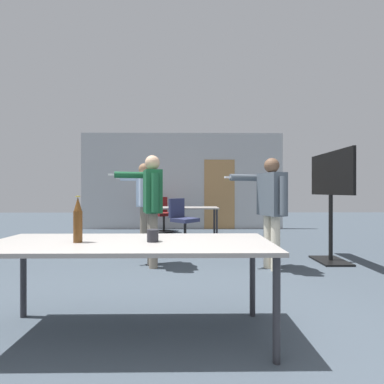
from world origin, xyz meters
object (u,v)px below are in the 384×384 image
(person_left_plaid, at_px, (151,199))
(office_chair_near_pushed, at_px, (183,222))
(person_right_polo, at_px, (271,202))
(person_center_tall, at_px, (144,196))
(office_chair_far_left, at_px, (163,215))
(drink_cup, at_px, (153,236))
(tv_screen, at_px, (331,192))
(beer_bottle, at_px, (78,220))

(person_left_plaid, distance_m, office_chair_near_pushed, 1.90)
(person_right_polo, distance_m, person_center_tall, 2.58)
(person_left_plaid, xyz_separation_m, office_chair_near_pushed, (0.41, 1.78, -0.54))
(office_chair_far_left, xyz_separation_m, drink_cup, (0.45, -5.10, 0.32))
(tv_screen, bearing_deg, person_left_plaid, -85.74)
(drink_cup, bearing_deg, office_chair_far_left, 95.09)
(office_chair_far_left, bearing_deg, person_left_plaid, 62.07)
(person_right_polo, xyz_separation_m, office_chair_far_left, (-1.89, 3.43, -0.50))
(person_right_polo, relative_size, person_left_plaid, 0.96)
(drink_cup, bearing_deg, person_left_plaid, 98.69)
(person_left_plaid, height_order, beer_bottle, person_left_plaid)
(tv_screen, xyz_separation_m, office_chair_far_left, (-2.96, 3.05, -0.66))
(office_chair_far_left, bearing_deg, drink_cup, 64.13)
(tv_screen, distance_m, person_center_tall, 3.35)
(beer_bottle, bearing_deg, tv_screen, 34.00)
(beer_bottle, xyz_separation_m, drink_cup, (0.56, 0.02, -0.12))
(office_chair_near_pushed, bearing_deg, person_right_polo, 77.14)
(person_left_plaid, xyz_separation_m, person_center_tall, (-0.36, 1.36, 0.02))
(tv_screen, relative_size, beer_bottle, 4.94)
(person_left_plaid, height_order, office_chair_near_pushed, person_left_plaid)
(office_chair_near_pushed, bearing_deg, person_center_tall, -18.03)
(office_chair_far_left, bearing_deg, tv_screen, 103.23)
(person_center_tall, bearing_deg, office_chair_far_left, -4.88)
(tv_screen, distance_m, office_chair_far_left, 4.30)
(person_center_tall, xyz_separation_m, office_chair_far_left, (0.19, 1.90, -0.56))
(beer_bottle, height_order, drink_cup, beer_bottle)
(person_left_plaid, distance_m, beer_bottle, 1.89)
(person_right_polo, xyz_separation_m, office_chair_near_pushed, (-1.31, 1.95, -0.50))
(office_chair_near_pushed, distance_m, beer_bottle, 3.73)
(tv_screen, distance_m, beer_bottle, 3.71)
(office_chair_far_left, bearing_deg, person_right_polo, 87.96)
(person_center_tall, bearing_deg, person_right_polo, -125.55)
(office_chair_near_pushed, distance_m, drink_cup, 3.64)
(office_chair_far_left, distance_m, beer_bottle, 5.14)
(person_left_plaid, bearing_deg, office_chair_near_pushed, -29.33)
(person_right_polo, xyz_separation_m, beer_bottle, (-2.00, -1.69, -0.06))
(person_left_plaid, relative_size, office_chair_near_pushed, 1.72)
(tv_screen, xyz_separation_m, beer_bottle, (-3.07, -2.07, -0.22))
(person_center_tall, distance_m, drink_cup, 3.27)
(person_center_tall, bearing_deg, drink_cup, -167.95)
(person_left_plaid, xyz_separation_m, drink_cup, (0.28, -1.84, -0.22))
(person_left_plaid, bearing_deg, person_center_tall, -1.39)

